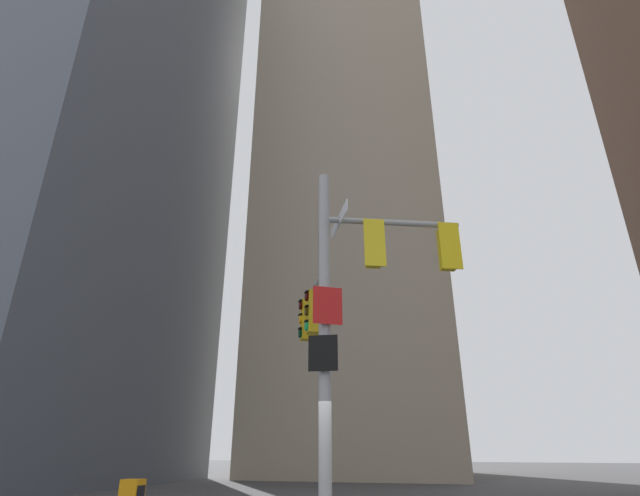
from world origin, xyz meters
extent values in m
cube|color=#4C5460|center=(-19.94, 11.04, 23.99)|extent=(15.87, 15.87, 47.98)
cube|color=tan|center=(-3.40, 23.94, 27.18)|extent=(13.01, 13.01, 54.36)
cylinder|color=#9EA0A3|center=(0.00, 0.00, 3.83)|extent=(0.26, 0.26, 7.65)
cylinder|color=#9EA0A3|center=(1.49, 0.56, 6.51)|extent=(3.03, 1.26, 0.14)
cylinder|color=#9EA0A3|center=(-0.45, 0.84, 5.17)|extent=(1.02, 1.75, 0.14)
cube|color=yellow|center=(1.11, 0.22, 5.91)|extent=(0.46, 0.20, 1.14)
cube|color=yellow|center=(1.04, 0.40, 5.91)|extent=(0.44, 0.44, 1.00)
cylinder|color=#360605|center=(0.97, 0.58, 6.26)|extent=(0.21, 0.13, 0.20)
cube|color=black|center=(0.97, 0.59, 6.38)|extent=(0.23, 0.15, 0.02)
cylinder|color=#3C2C06|center=(0.97, 0.58, 5.91)|extent=(0.21, 0.13, 0.20)
cube|color=black|center=(0.97, 0.59, 6.03)|extent=(0.23, 0.15, 0.02)
cylinder|color=#19C672|center=(0.97, 0.58, 5.56)|extent=(0.21, 0.13, 0.20)
cube|color=black|center=(0.97, 0.59, 5.68)|extent=(0.23, 0.15, 0.02)
cube|color=yellow|center=(2.75, 0.84, 5.91)|extent=(0.46, 0.20, 1.14)
cube|color=yellow|center=(2.68, 1.02, 5.91)|extent=(0.44, 0.44, 1.00)
cylinder|color=#360605|center=(2.61, 1.20, 6.26)|extent=(0.21, 0.13, 0.20)
cube|color=black|center=(2.60, 1.21, 6.38)|extent=(0.23, 0.15, 0.02)
cylinder|color=yellow|center=(2.61, 1.20, 5.91)|extent=(0.21, 0.13, 0.20)
cube|color=black|center=(2.60, 1.21, 6.03)|extent=(0.23, 0.15, 0.02)
cylinder|color=#06311C|center=(2.61, 1.20, 5.56)|extent=(0.21, 0.13, 0.20)
cube|color=black|center=(2.60, 1.21, 5.68)|extent=(0.23, 0.15, 0.02)
cube|color=gold|center=(-0.28, 0.93, 4.57)|extent=(0.25, 0.44, 1.14)
cube|color=gold|center=(-0.45, 0.84, 4.57)|extent=(0.46, 0.46, 1.00)
cylinder|color=#360605|center=(-0.62, 0.75, 4.92)|extent=(0.15, 0.20, 0.20)
cube|color=black|center=(-0.63, 0.75, 5.04)|extent=(0.17, 0.23, 0.02)
cylinder|color=#3C2C06|center=(-0.62, 0.75, 4.57)|extent=(0.15, 0.20, 0.20)
cube|color=black|center=(-0.63, 0.75, 4.69)|extent=(0.17, 0.23, 0.02)
cylinder|color=#19C672|center=(-0.62, 0.75, 4.22)|extent=(0.15, 0.20, 0.20)
cube|color=black|center=(-0.63, 0.75, 4.34)|extent=(0.17, 0.23, 0.02)
cube|color=gold|center=(-0.63, 1.61, 4.57)|extent=(0.25, 0.44, 1.14)
cube|color=gold|center=(-0.80, 1.52, 4.57)|extent=(0.46, 0.46, 1.00)
cylinder|color=#360605|center=(-0.98, 1.43, 4.92)|extent=(0.15, 0.20, 0.20)
cube|color=black|center=(-0.98, 1.42, 5.04)|extent=(0.17, 0.23, 0.02)
cylinder|color=yellow|center=(-0.98, 1.43, 4.57)|extent=(0.15, 0.20, 0.20)
cube|color=black|center=(-0.98, 1.42, 4.69)|extent=(0.17, 0.23, 0.02)
cylinder|color=#06311C|center=(-0.98, 1.43, 4.22)|extent=(0.15, 0.20, 0.20)
cube|color=black|center=(-0.98, 1.42, 4.34)|extent=(0.17, 0.23, 0.02)
cube|color=white|center=(0.32, 0.15, 6.52)|extent=(0.71, 1.46, 0.28)
cube|color=#19479E|center=(0.32, 0.15, 6.52)|extent=(0.69, 1.42, 0.24)
cube|color=red|center=(0.12, -0.19, 4.40)|extent=(0.55, 0.35, 0.80)
cube|color=white|center=(0.12, -0.19, 4.40)|extent=(0.52, 0.32, 0.76)
cube|color=black|center=(0.02, -0.22, 3.42)|extent=(0.60, 0.07, 0.72)
cube|color=white|center=(0.02, -0.22, 3.42)|extent=(0.56, 0.06, 0.68)
cube|color=black|center=(-4.42, 0.84, 0.71)|extent=(0.01, 0.29, 0.36)
camera|label=1|loc=(2.42, -9.53, 1.65)|focal=26.71mm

